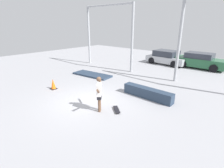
% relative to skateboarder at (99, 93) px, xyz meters
% --- Properties ---
extents(ground_plane, '(36.00, 36.00, 0.00)m').
position_rel_skateboarder_xyz_m(ground_plane, '(-1.13, 0.36, -0.92)').
color(ground_plane, '#9E9EA3').
extents(skateboarder, '(1.01, 1.15, 1.65)m').
position_rel_skateboarder_xyz_m(skateboarder, '(0.00, 0.00, 0.00)').
color(skateboarder, brown).
rests_on(skateboarder, ground_plane).
extents(skateboard, '(0.72, 0.63, 0.08)m').
position_rel_skateboarder_xyz_m(skateboard, '(0.59, 0.53, -0.85)').
color(skateboard, black).
rests_on(skateboard, ground_plane).
extents(grind_box, '(2.87, 0.52, 0.55)m').
position_rel_skateboarder_xyz_m(grind_box, '(0.86, 2.81, -0.64)').
color(grind_box, '#28384C').
rests_on(grind_box, ground_plane).
extents(manual_pad, '(3.26, 1.51, 0.13)m').
position_rel_skateboarder_xyz_m(manual_pad, '(-4.62, 3.71, -0.85)').
color(manual_pad, '#28384C').
rests_on(manual_pad, ground_plane).
extents(canopy_support_left, '(5.40, 0.20, 5.41)m').
position_rel_skateboarder_xyz_m(canopy_support_left, '(-5.63, 6.68, 2.40)').
color(canopy_support_left, '#A5A8AD').
rests_on(canopy_support_left, ground_plane).
extents(parked_car_silver, '(4.05, 2.24, 1.33)m').
position_rel_skateboarder_xyz_m(parked_car_silver, '(-2.16, 11.53, -0.28)').
color(parked_car_silver, '#B7BABF').
rests_on(parked_car_silver, ground_plane).
extents(parked_car_green, '(4.12, 1.89, 1.38)m').
position_rel_skateboarder_xyz_m(parked_car_green, '(0.87, 11.87, -0.24)').
color(parked_car_green, '#28603D').
rests_on(parked_car_green, ground_plane).
extents(traffic_cone, '(0.36, 0.36, 0.65)m').
position_rel_skateboarder_xyz_m(traffic_cone, '(-4.20, 0.11, -0.60)').
color(traffic_cone, black).
rests_on(traffic_cone, ground_plane).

